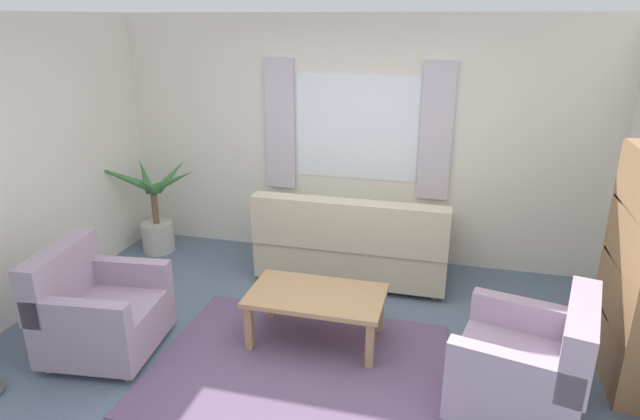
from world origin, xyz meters
TOP-DOWN VIEW (x-y plane):
  - ground_plane at (0.00, 0.00)m, footprint 6.24×6.24m
  - wall_back at (0.00, 2.26)m, footprint 5.32×0.12m
  - window_with_curtains at (0.00, 2.18)m, footprint 1.98×0.07m
  - area_rug at (0.00, 0.00)m, footprint 2.20×1.75m
  - couch at (0.10, 1.60)m, footprint 1.90×0.82m
  - armchair_left at (-1.60, -0.17)m, footprint 0.91×0.93m
  - armchair_right at (1.63, -0.06)m, footprint 0.98×1.00m
  - coffee_table at (0.04, 0.40)m, footprint 1.10×0.64m
  - potted_plant at (-2.20, 1.72)m, footprint 1.11×0.91m
  - bookshelf at (2.35, 0.51)m, footprint 0.30×0.94m

SIDE VIEW (x-z plane):
  - ground_plane at x=0.00m, z-range 0.00..0.00m
  - area_rug at x=0.00m, z-range 0.00..0.01m
  - armchair_left at x=-1.60m, z-range -0.09..0.79m
  - armchair_right at x=1.63m, z-range -0.09..0.79m
  - couch at x=0.10m, z-range -0.09..0.83m
  - coffee_table at x=0.04m, z-range 0.16..0.60m
  - potted_plant at x=-2.20m, z-range -0.13..1.00m
  - bookshelf at x=2.35m, z-range -0.07..1.65m
  - wall_back at x=0.00m, z-range 0.00..2.60m
  - window_with_curtains at x=0.00m, z-range 0.75..2.15m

